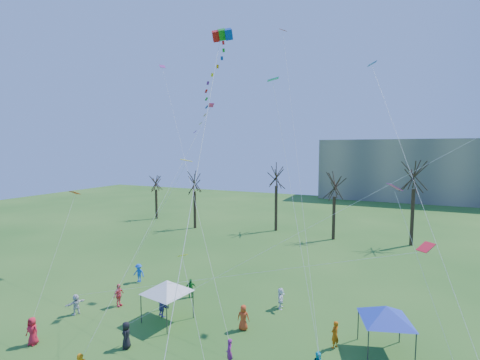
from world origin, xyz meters
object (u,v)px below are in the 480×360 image
at_px(big_box_kite, 213,89).
at_px(canopy_tent_white, 167,286).
at_px(canopy_tent_blue, 386,313).
at_px(distant_building, 451,171).

relative_size(big_box_kite, canopy_tent_white, 5.60).
xyz_separation_m(canopy_tent_white, canopy_tent_blue, (14.72, 2.25, -0.03)).
bearing_deg(big_box_kite, canopy_tent_blue, 10.78).
height_order(big_box_kite, canopy_tent_white, big_box_kite).
relative_size(distant_building, canopy_tent_blue, 15.44).
height_order(distant_building, big_box_kite, big_box_kite).
bearing_deg(canopy_tent_white, canopy_tent_blue, 8.68).
distance_m(distant_building, canopy_tent_blue, 72.97).
relative_size(distant_building, canopy_tent_white, 14.87).
height_order(canopy_tent_white, canopy_tent_blue, canopy_tent_white).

